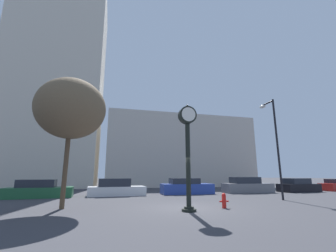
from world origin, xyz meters
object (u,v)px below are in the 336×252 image
at_px(car_green, 39,190).
at_px(car_grey, 247,186).
at_px(car_blue, 186,187).
at_px(bare_tree, 71,109).
at_px(street_clock, 188,142).
at_px(fire_hydrant_near, 224,200).
at_px(car_black, 298,186).
at_px(car_white, 116,188).
at_px(street_lamp_right, 273,133).

relative_size(car_green, car_grey, 1.00).
bearing_deg(car_grey, car_blue, -178.91).
bearing_deg(car_grey, bare_tree, -152.81).
bearing_deg(car_grey, street_clock, -132.10).
relative_size(car_blue, fire_hydrant_near, 6.20).
bearing_deg(car_blue, car_green, -175.90).
height_order(car_black, bare_tree, bare_tree).
height_order(car_green, car_blue, car_blue).
height_order(car_white, car_grey, car_grey).
xyz_separation_m(car_black, street_lamp_right, (-6.98, -5.50, 4.12)).
distance_m(street_clock, car_green, 12.67).
distance_m(car_white, bare_tree, 8.72).
bearing_deg(car_blue, car_white, -176.87).
relative_size(car_green, street_lamp_right, 0.66).
xyz_separation_m(car_white, fire_hydrant_near, (5.19, -8.60, -0.19)).
height_order(car_grey, bare_tree, bare_tree).
bearing_deg(fire_hydrant_near, car_green, 142.79).
xyz_separation_m(street_lamp_right, bare_tree, (-13.74, -0.92, 0.55)).
relative_size(car_grey, bare_tree, 0.68).
bearing_deg(car_black, car_blue, 174.35).
xyz_separation_m(car_green, car_black, (23.50, -0.01, 0.00)).
height_order(car_blue, street_lamp_right, street_lamp_right).
distance_m(car_green, fire_hydrant_near, 13.62).
height_order(street_clock, car_black, street_clock).
bearing_deg(car_grey, street_lamp_right, -100.04).
height_order(street_clock, car_white, street_clock).
distance_m(car_blue, bare_tree, 12.33).
relative_size(car_green, fire_hydrant_near, 6.29).
relative_size(car_green, car_black, 1.16).
xyz_separation_m(street_clock, car_green, (-8.72, 8.78, -2.71)).
relative_size(car_blue, car_black, 1.14).
distance_m(car_green, bare_tree, 8.43).
height_order(car_green, car_black, same).
xyz_separation_m(car_black, fire_hydrant_near, (-12.66, -8.22, -0.18)).
relative_size(car_grey, car_black, 1.15).
bearing_deg(car_green, car_white, 0.28).
bearing_deg(bare_tree, fire_hydrant_near, -12.61).
bearing_deg(car_green, car_blue, -0.77).
xyz_separation_m(street_clock, fire_hydrant_near, (2.12, 0.55, -2.88)).
distance_m(car_green, car_white, 5.66).
bearing_deg(car_blue, car_grey, -0.50).
distance_m(car_green, street_lamp_right, 17.90).
bearing_deg(car_black, car_grey, 173.55).
height_order(car_grey, street_lamp_right, street_lamp_right).
relative_size(street_clock, bare_tree, 0.75).
bearing_deg(street_clock, car_blue, 71.56).
relative_size(fire_hydrant_near, street_lamp_right, 0.10).
bearing_deg(bare_tree, street_clock, -21.60).
relative_size(street_clock, car_black, 1.29).
bearing_deg(car_blue, car_black, -1.25).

